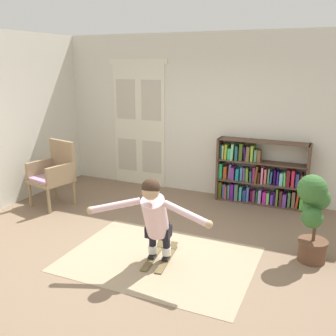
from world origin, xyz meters
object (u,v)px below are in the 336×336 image
object	(u,v)px
bookshelf	(257,177)
potted_plant	(314,211)
wicker_chair	(54,172)
skis_pair	(160,256)
person_skier	(155,215)

from	to	relation	value
bookshelf	potted_plant	size ratio (longest dim) A/B	1.41
wicker_chair	skis_pair	bearing A→B (deg)	-22.23
wicker_chair	person_skier	bearing A→B (deg)	-25.82
bookshelf	person_skier	size ratio (longest dim) A/B	1.05
person_skier	skis_pair	bearing A→B (deg)	97.29
skis_pair	person_skier	bearing A→B (deg)	-82.71
skis_pair	person_skier	xyz separation A→B (m)	(0.03, -0.20, 0.64)
wicker_chair	bookshelf	bearing A→B (deg)	25.12
person_skier	bookshelf	bearing A→B (deg)	75.98
potted_plant	person_skier	size ratio (longest dim) A/B	0.75
skis_pair	person_skier	distance (m)	0.67
potted_plant	skis_pair	xyz separation A→B (m)	(-1.71, -0.74, -0.62)
wicker_chair	potted_plant	bearing A→B (deg)	-3.65
potted_plant	wicker_chair	bearing A→B (deg)	176.35
bookshelf	skis_pair	world-z (taller)	bookshelf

